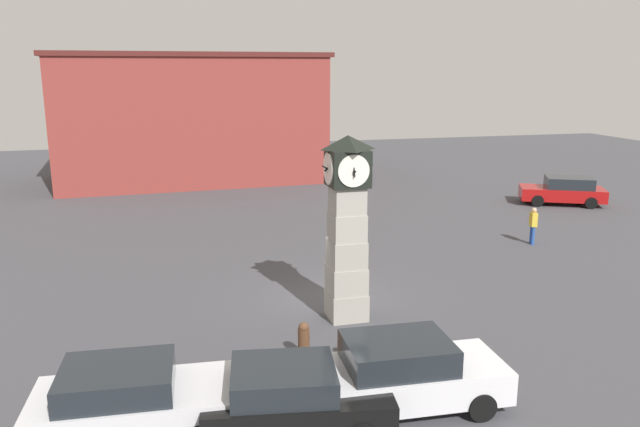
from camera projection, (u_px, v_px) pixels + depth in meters
name	position (u px, v px, depth m)	size (l,w,h in m)	color
ground_plane	(329.00, 300.00, 20.63)	(87.97, 87.97, 0.00)	#424247
clock_tower	(347.00, 227.00, 18.52)	(1.56, 1.46, 5.59)	#9B968C
bollard_near_tower	(304.00, 340.00, 16.36)	(0.31, 0.31, 1.01)	brown
bollard_mid_row	(355.00, 347.00, 16.05)	(0.30, 0.30, 0.94)	#333338
bollard_far_row	(405.00, 347.00, 15.91)	(0.30, 0.30, 1.04)	#333338
car_navy_sedan	(130.00, 400.00, 12.88)	(4.24, 2.31, 1.55)	silver
car_near_tower	(294.00, 397.00, 13.06)	(4.16, 2.51, 1.46)	black
car_by_building	(407.00, 372.00, 13.98)	(4.32, 2.21, 1.62)	silver
car_silver_hatch	(564.00, 190.00, 34.82)	(4.86, 3.67, 1.56)	#A51111
pedestrian_near_bench	(533.00, 223.00, 26.92)	(0.33, 0.45, 1.62)	#264CA5
warehouse_blue_far	(190.00, 118.00, 41.79)	(17.85, 9.48, 8.43)	maroon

